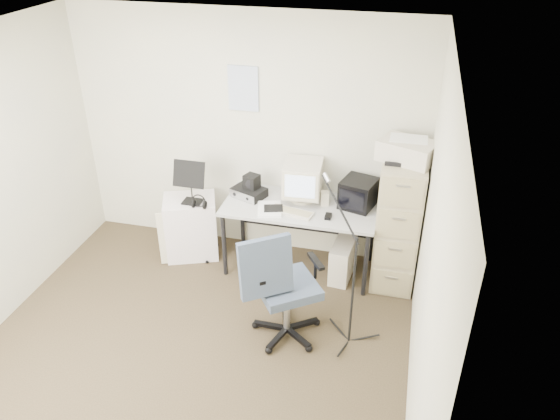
% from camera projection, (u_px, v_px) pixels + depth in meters
% --- Properties ---
extents(floor, '(3.60, 3.60, 0.01)m').
position_uv_depth(floor, '(190.00, 355.00, 4.60)').
color(floor, '#2F271A').
rests_on(floor, ground).
extents(ceiling, '(3.60, 3.60, 0.01)m').
position_uv_depth(ceiling, '(156.00, 56.00, 3.35)').
color(ceiling, white).
rests_on(ceiling, ground).
extents(wall_back, '(3.60, 0.02, 2.50)m').
position_uv_depth(wall_back, '(247.00, 137.00, 5.49)').
color(wall_back, beige).
rests_on(wall_back, ground).
extents(wall_right, '(0.02, 3.60, 2.50)m').
position_uv_depth(wall_right, '(429.00, 263.00, 3.60)').
color(wall_right, beige).
rests_on(wall_right, ground).
extents(wall_calendar, '(0.30, 0.02, 0.44)m').
position_uv_depth(wall_calendar, '(243.00, 88.00, 5.23)').
color(wall_calendar, white).
rests_on(wall_calendar, wall_back).
extents(filing_cabinet, '(0.40, 0.60, 1.30)m').
position_uv_depth(filing_cabinet, '(398.00, 223.00, 5.19)').
color(filing_cabinet, tan).
rests_on(filing_cabinet, floor).
extents(printer, '(0.57, 0.48, 0.19)m').
position_uv_depth(printer, '(407.00, 151.00, 4.83)').
color(printer, beige).
rests_on(printer, filing_cabinet).
extents(desk, '(1.50, 0.70, 0.73)m').
position_uv_depth(desk, '(300.00, 237.00, 5.51)').
color(desk, '#A2A2A2').
rests_on(desk, floor).
extents(crt_monitor, '(0.39, 0.41, 0.40)m').
position_uv_depth(crt_monitor, '(303.00, 182.00, 5.33)').
color(crt_monitor, beige).
rests_on(crt_monitor, desk).
extents(crt_tv, '(0.38, 0.39, 0.28)m').
position_uv_depth(crt_tv, '(358.00, 193.00, 5.26)').
color(crt_tv, black).
rests_on(crt_tv, desk).
extents(desk_speaker, '(0.09, 0.09, 0.14)m').
position_uv_depth(desk_speaker, '(325.00, 198.00, 5.31)').
color(desk_speaker, beige).
rests_on(desk_speaker, desk).
extents(keyboard, '(0.44, 0.23, 0.02)m').
position_uv_depth(keyboard, '(292.00, 212.00, 5.19)').
color(keyboard, beige).
rests_on(keyboard, desk).
extents(mouse, '(0.06, 0.10, 0.03)m').
position_uv_depth(mouse, '(328.00, 216.00, 5.12)').
color(mouse, black).
rests_on(mouse, desk).
extents(radio_receiver, '(0.38, 0.33, 0.09)m').
position_uv_depth(radio_receiver, '(249.00, 192.00, 5.47)').
color(radio_receiver, black).
rests_on(radio_receiver, desk).
extents(radio_speaker, '(0.17, 0.17, 0.14)m').
position_uv_depth(radio_speaker, '(252.00, 181.00, 5.43)').
color(radio_speaker, black).
rests_on(radio_speaker, radio_receiver).
extents(papers, '(0.30, 0.35, 0.02)m').
position_uv_depth(papers, '(269.00, 209.00, 5.24)').
color(papers, white).
rests_on(papers, desk).
extents(pc_tower, '(0.23, 0.44, 0.39)m').
position_uv_depth(pc_tower, '(343.00, 260.00, 5.45)').
color(pc_tower, beige).
rests_on(pc_tower, floor).
extents(office_chair, '(0.86, 0.86, 1.07)m').
position_uv_depth(office_chair, '(287.00, 285.00, 4.55)').
color(office_chair, '#353A4B').
rests_on(office_chair, floor).
extents(side_cart, '(0.64, 0.58, 0.65)m').
position_uv_depth(side_cart, '(191.00, 227.00, 5.75)').
color(side_cart, silver).
rests_on(side_cart, floor).
extents(music_stand, '(0.36, 0.29, 0.47)m').
position_uv_depth(music_stand, '(191.00, 182.00, 5.42)').
color(music_stand, black).
rests_on(music_stand, side_cart).
extents(headphones, '(0.18, 0.18, 0.03)m').
position_uv_depth(headphones, '(199.00, 203.00, 5.42)').
color(headphones, black).
rests_on(headphones, side_cart).
extents(mic_stand, '(0.03, 0.03, 1.39)m').
position_uv_depth(mic_stand, '(354.00, 276.00, 4.40)').
color(mic_stand, black).
rests_on(mic_stand, floor).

